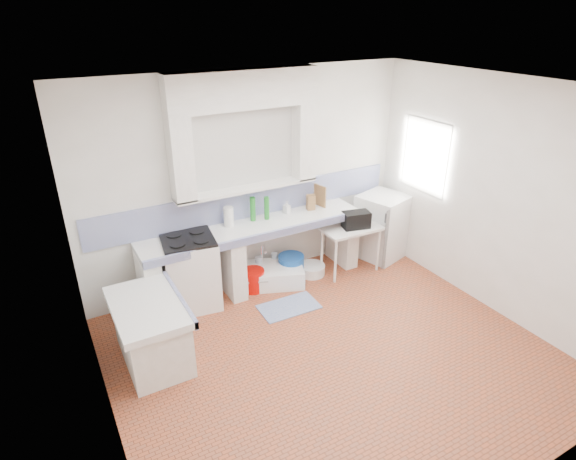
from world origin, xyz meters
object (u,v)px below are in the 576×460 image
sink (268,276)px  fridge (382,226)px  side_table (350,249)px  stove (191,273)px

sink → fridge: fridge is taller
side_table → sink: bearing=169.8°
side_table → fridge: fridge is taller
fridge → stove: bearing=160.9°
stove → sink: bearing=6.3°
side_table → fridge: size_ratio=0.85×
stove → fridge: size_ratio=0.93×
fridge → sink: bearing=160.6°
sink → fridge: (1.86, -0.09, 0.37)m
stove → side_table: bearing=1.1°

